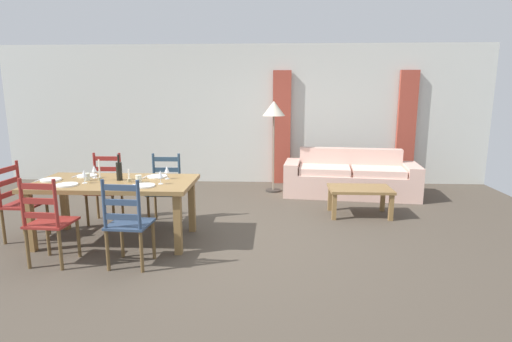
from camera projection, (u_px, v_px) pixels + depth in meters
The scene contains 32 objects.
ground_plane at pixel (221, 239), 5.03m from camera, with size 9.60×9.60×0.02m, color #4A4036.
wall_far at pixel (242, 115), 7.99m from camera, with size 9.60×0.16×2.70m, color silver.
curtain_panel_left at pixel (282, 128), 7.87m from camera, with size 0.35×0.08×2.20m, color #A34132.
curtain_panel_right at pixel (406, 129), 7.75m from camera, with size 0.35×0.08×2.20m, color #A34132.
dining_table at pixel (115, 188), 4.84m from camera, with size 1.90×0.96×0.75m.
dining_chair_near_left at pixel (48, 221), 4.18m from camera, with size 0.44×0.42×0.96m.
dining_chair_near_right at pixel (128, 223), 4.13m from camera, with size 0.44×0.42×0.96m.
dining_chair_far_left at pixel (106, 188), 5.61m from camera, with size 0.43×0.41×0.96m.
dining_chair_far_right at pixel (165, 189), 5.56m from camera, with size 0.43×0.41×0.96m.
dining_chair_head_west at pixel (20, 202), 4.92m from camera, with size 0.42×0.43×0.96m.
dinner_plate_near_left at pixel (67, 185), 4.60m from camera, with size 0.24×0.24×0.02m, color white.
fork_near_left at pixel (54, 185), 4.60m from camera, with size 0.02×0.17×0.01m, color silver.
dinner_plate_near_right at pixel (144, 186), 4.55m from camera, with size 0.24×0.24×0.02m, color white.
fork_near_right at pixel (131, 186), 4.56m from camera, with size 0.02×0.17×0.01m, color silver.
dinner_plate_far_left at pixel (87, 176), 5.08m from camera, with size 0.24×0.24×0.02m, color white.
fork_far_left at pixel (76, 176), 5.09m from camera, with size 0.02×0.17×0.01m, color silver.
dinner_plate_far_right at pixel (157, 176), 5.04m from camera, with size 0.24×0.24×0.02m, color white.
fork_far_right at pixel (145, 177), 5.05m from camera, with size 0.02×0.17×0.01m, color silver.
dinner_plate_head_west at pixel (51, 180), 4.86m from camera, with size 0.24×0.24×0.02m, color white.
fork_head_west at pixel (39, 180), 4.86m from camera, with size 0.02×0.17×0.01m, color silver.
wine_bottle at pixel (119, 171), 4.85m from camera, with size 0.07×0.07×0.32m.
wine_glass_near_left at pixel (84, 174), 4.69m from camera, with size 0.06×0.06×0.16m.
wine_glass_near_right at pixel (160, 175), 4.64m from camera, with size 0.06×0.06×0.16m.
wine_glass_far_left at pixel (94, 169), 4.97m from camera, with size 0.06×0.06×0.16m.
wine_glass_far_right at pixel (167, 170), 4.92m from camera, with size 0.06×0.06×0.16m.
coffee_cup_primary at pixel (139, 179), 4.74m from camera, with size 0.07×0.07×0.09m, color beige.
coffee_cup_secondary at pixel (87, 177), 4.84m from camera, with size 0.07×0.07×0.09m, color beige.
candle_tall at pixel (100, 175), 4.83m from camera, with size 0.05×0.05×0.26m.
candle_short at pixel (129, 179), 4.76m from camera, with size 0.05×0.05×0.16m.
couch at pixel (350, 179), 7.10m from camera, with size 2.35×1.05×0.80m.
coffee_table at pixel (360, 192), 5.90m from camera, with size 0.90×0.56×0.42m.
standing_lamp at pixel (274, 114), 7.13m from camera, with size 0.40×0.40×1.64m.
Camera 1 is at (0.68, -4.73, 1.81)m, focal length 28.21 mm.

